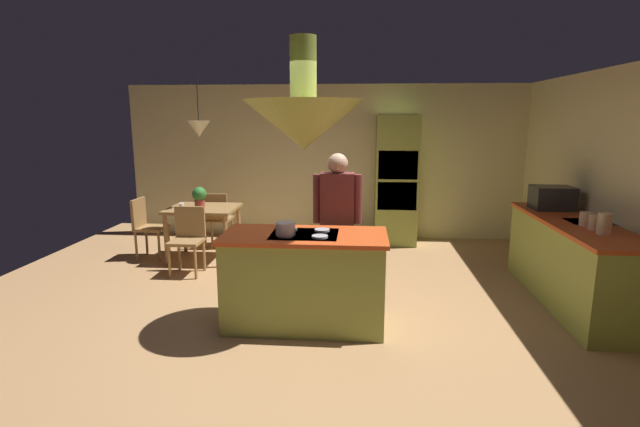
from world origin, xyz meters
The scene contains 20 objects.
ground centered at (0.00, 0.00, 0.00)m, with size 8.16×8.16×0.00m, color #AD7F51.
wall_back centered at (0.00, 3.45, 1.27)m, with size 6.80×0.10×2.55m, color beige.
wall_right centered at (3.25, 0.40, 1.27)m, with size 0.10×7.20×2.55m, color beige.
kitchen_island centered at (0.00, -0.20, 0.46)m, with size 1.58×0.78×0.94m.
counter_run_right centered at (2.84, 0.60, 0.47)m, with size 0.73×2.34×0.92m.
oven_tower centered at (1.10, 3.04, 1.03)m, with size 0.66×0.62×2.05m.
dining_table centered at (-1.70, 1.90, 0.65)m, with size 0.96×0.83×0.76m.
person_at_island centered at (0.28, 0.46, 0.94)m, with size 0.53×0.22×1.64m.
range_hood centered at (0.00, -0.20, 1.97)m, with size 1.10×1.10×1.00m.
pendant_light_over_table centered at (-1.70, 1.90, 1.86)m, with size 0.32×0.32×0.82m.
chair_facing_island centered at (-1.70, 1.27, 0.50)m, with size 0.40×0.40×0.87m.
chair_by_back_wall centered at (-1.70, 2.53, 0.50)m, with size 0.40×0.40×0.87m.
chair_at_corner centered at (-2.56, 1.90, 0.50)m, with size 0.40×0.40×0.87m.
potted_plant_on_table centered at (-1.73, 1.85, 0.93)m, with size 0.20×0.20×0.30m.
cup_on_table centered at (-1.93, 1.69, 0.81)m, with size 0.07×0.07×0.09m, color white.
canister_flour centered at (2.84, 0.02, 1.02)m, with size 0.13×0.13×0.21m, color #E0B78C.
canister_sugar centered at (2.84, 0.20, 0.99)m, with size 0.12×0.12×0.15m, color #E0B78C.
canister_tea centered at (2.84, 0.38, 0.99)m, with size 0.13×0.13×0.14m, color #E0B78C.
microwave_on_counter centered at (2.84, 1.29, 1.06)m, with size 0.46×0.36×0.28m, color #232326.
cooking_pot_on_cooktop centered at (-0.16, -0.33, 1.00)m, with size 0.18×0.18×0.12m, color #B2B2B7.
Camera 1 is at (0.52, -4.58, 2.01)m, focal length 26.70 mm.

